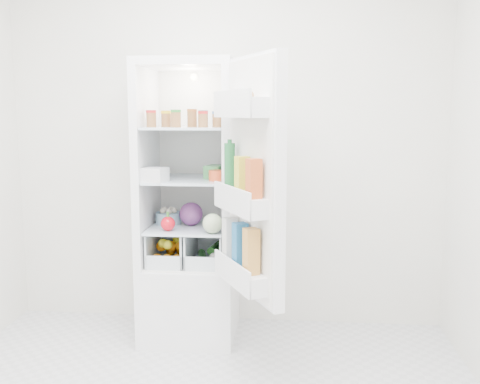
# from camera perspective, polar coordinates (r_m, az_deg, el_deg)

# --- Properties ---
(room_walls) EXTENTS (3.02, 3.02, 2.61)m
(room_walls) POSITION_cam_1_polar(r_m,az_deg,el_deg) (2.22, -6.44, 11.40)
(room_walls) COLOR white
(room_walls) RESTS_ON ground
(refrigerator) EXTENTS (0.60, 0.60, 1.80)m
(refrigerator) POSITION_cam_1_polar(r_m,az_deg,el_deg) (3.58, -5.23, -4.66)
(refrigerator) COLOR white
(refrigerator) RESTS_ON ground
(shelf_low) EXTENTS (0.49, 0.53, 0.01)m
(shelf_low) POSITION_cam_1_polar(r_m,az_deg,el_deg) (3.50, -5.43, -3.70)
(shelf_low) COLOR silver
(shelf_low) RESTS_ON refrigerator
(shelf_mid) EXTENTS (0.49, 0.53, 0.02)m
(shelf_mid) POSITION_cam_1_polar(r_m,az_deg,el_deg) (3.45, -5.51, 1.35)
(shelf_mid) COLOR silver
(shelf_mid) RESTS_ON refrigerator
(shelf_top) EXTENTS (0.49, 0.53, 0.02)m
(shelf_top) POSITION_cam_1_polar(r_m,az_deg,el_deg) (3.42, -5.58, 6.84)
(shelf_top) COLOR silver
(shelf_top) RESTS_ON refrigerator
(crisper_left) EXTENTS (0.23, 0.46, 0.22)m
(crisper_left) POSITION_cam_1_polar(r_m,az_deg,el_deg) (3.55, -7.35, -5.69)
(crisper_left) COLOR silver
(crisper_left) RESTS_ON refrigerator
(crisper_right) EXTENTS (0.23, 0.46, 0.22)m
(crisper_right) POSITION_cam_1_polar(r_m,az_deg,el_deg) (3.51, -3.43, -5.82)
(crisper_right) COLOR silver
(crisper_right) RESTS_ON refrigerator
(condiment_jars) EXTENTS (0.46, 0.34, 0.08)m
(condiment_jars) POSITION_cam_1_polar(r_m,az_deg,el_deg) (3.37, -5.95, 7.66)
(condiment_jars) COLOR #B21919
(condiment_jars) RESTS_ON shelf_top
(squeeze_bottle) EXTENTS (0.07, 0.07, 0.20)m
(squeeze_bottle) POSITION_cam_1_polar(r_m,az_deg,el_deg) (3.55, -1.82, 8.66)
(squeeze_bottle) COLOR silver
(squeeze_bottle) RESTS_ON shelf_top
(tub_white) EXTENTS (0.16, 0.16, 0.09)m
(tub_white) POSITION_cam_1_polar(r_m,az_deg,el_deg) (3.29, -9.06, 1.83)
(tub_white) COLOR silver
(tub_white) RESTS_ON shelf_mid
(tin_red) EXTENTS (0.12, 0.12, 0.06)m
(tin_red) POSITION_cam_1_polar(r_m,az_deg,el_deg) (3.31, -2.53, 1.78)
(tin_red) COLOR #E24C22
(tin_red) RESTS_ON shelf_mid
(tub_green) EXTENTS (0.14, 0.17, 0.08)m
(tub_green) POSITION_cam_1_polar(r_m,az_deg,el_deg) (3.44, -2.65, 2.18)
(tub_green) COLOR #408C48
(tub_green) RESTS_ON shelf_mid
(red_cabbage) EXTENTS (0.15, 0.15, 0.15)m
(red_cabbage) POSITION_cam_1_polar(r_m,az_deg,el_deg) (3.49, -5.24, -2.34)
(red_cabbage) COLOR #561E59
(red_cabbage) RESTS_ON shelf_low
(bell_pepper) EXTENTS (0.09, 0.09, 0.09)m
(bell_pepper) POSITION_cam_1_polar(r_m,az_deg,el_deg) (3.35, -7.70, -3.37)
(bell_pepper) COLOR red
(bell_pepper) RESTS_ON shelf_low
(mushroom_bowl) EXTENTS (0.18, 0.18, 0.08)m
(mushroom_bowl) POSITION_cam_1_polar(r_m,az_deg,el_deg) (3.56, -7.64, -2.78)
(mushroom_bowl) COLOR #81A7C1
(mushroom_bowl) RESTS_ON shelf_low
(salad_bag) EXTENTS (0.12, 0.12, 0.12)m
(salad_bag) POSITION_cam_1_polar(r_m,az_deg,el_deg) (3.25, -2.94, -3.37)
(salad_bag) COLOR #AEC493
(salad_bag) RESTS_ON shelf_low
(citrus_pile) EXTENTS (0.20, 0.31, 0.16)m
(citrus_pile) POSITION_cam_1_polar(r_m,az_deg,el_deg) (3.54, -7.41, -6.18)
(citrus_pile) COLOR orange
(citrus_pile) RESTS_ON refrigerator
(veg_pile) EXTENTS (0.16, 0.30, 0.10)m
(veg_pile) POSITION_cam_1_polar(r_m,az_deg,el_deg) (3.52, -3.35, -6.57)
(veg_pile) COLOR #1E521B
(veg_pile) RESTS_ON refrigerator
(fridge_door) EXTENTS (0.41, 0.57, 1.30)m
(fridge_door) POSITION_cam_1_polar(r_m,az_deg,el_deg) (2.85, 1.15, 0.75)
(fridge_door) COLOR white
(fridge_door) RESTS_ON refrigerator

